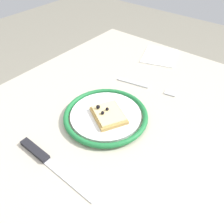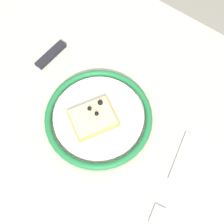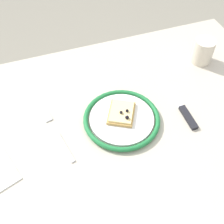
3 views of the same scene
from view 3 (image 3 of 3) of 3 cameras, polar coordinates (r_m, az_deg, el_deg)
The scene contains 7 objects.
ground_plane at distance 1.55m, azimuth 2.23°, elevation -18.33°, with size 6.00×6.00×0.00m, color gray.
dining_table at distance 0.98m, azimuth 3.37°, elevation -4.95°, with size 1.06×0.76×0.75m.
plate at distance 0.87m, azimuth 1.93°, elevation -1.39°, with size 0.23×0.23×0.02m.
pizza_slice_near at distance 0.87m, azimuth 1.91°, elevation -0.15°, with size 0.11×0.12×0.03m.
knife at distance 0.93m, azimuth 13.95°, elevation 0.42°, with size 0.02×0.24×0.01m.
fork at distance 0.86m, azimuth -10.67°, elevation -4.58°, with size 0.06×0.20×0.00m.
cup at distance 1.09m, azimuth 17.61°, elevation 11.45°, with size 0.07×0.07×0.09m, color beige.
Camera 3 is at (-0.23, -0.50, 1.45)m, focal length 46.06 mm.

